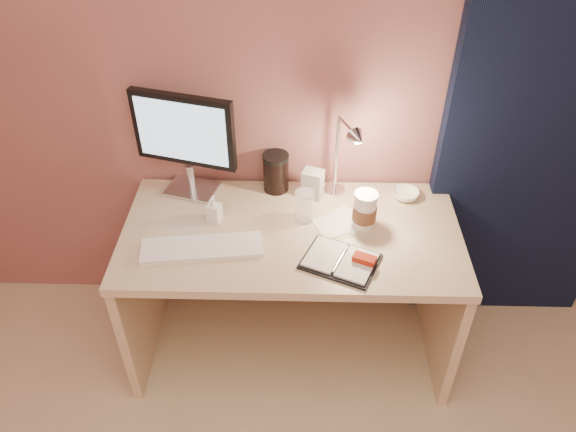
{
  "coord_description": "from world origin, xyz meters",
  "views": [
    {
      "loc": [
        0.03,
        -0.37,
        2.24
      ],
      "look_at": [
        -0.01,
        1.33,
        0.85
      ],
      "focal_mm": 35.0,
      "sensor_mm": 36.0,
      "label": 1
    }
  ],
  "objects_px": {
    "dark_jar": "(276,174)",
    "product_box": "(313,184)",
    "planner": "(342,261)",
    "keyboard": "(202,248)",
    "coffee_cup": "(365,211)",
    "bowl": "(405,194)",
    "desk_lamp": "(328,156)",
    "desk": "(292,258)",
    "monitor": "(185,136)",
    "lotion_bottle": "(214,209)",
    "clear_cup": "(304,206)"
  },
  "relations": [
    {
      "from": "keyboard",
      "to": "desk",
      "type": "bearing_deg",
      "value": 22.1
    },
    {
      "from": "planner",
      "to": "lotion_bottle",
      "type": "distance_m",
      "value": 0.58
    },
    {
      "from": "dark_jar",
      "to": "lotion_bottle",
      "type": "bearing_deg",
      "value": -137.47
    },
    {
      "from": "monitor",
      "to": "planner",
      "type": "relative_size",
      "value": 1.41
    },
    {
      "from": "clear_cup",
      "to": "coffee_cup",
      "type": "bearing_deg",
      "value": -7.05
    },
    {
      "from": "desk",
      "to": "keyboard",
      "type": "distance_m",
      "value": 0.47
    },
    {
      "from": "monitor",
      "to": "planner",
      "type": "height_order",
      "value": "monitor"
    },
    {
      "from": "coffee_cup",
      "to": "dark_jar",
      "type": "relative_size",
      "value": 1.0
    },
    {
      "from": "coffee_cup",
      "to": "planner",
      "type": "bearing_deg",
      "value": -113.23
    },
    {
      "from": "monitor",
      "to": "desk_lamp",
      "type": "bearing_deg",
      "value": 7.21
    },
    {
      "from": "dark_jar",
      "to": "desk_lamp",
      "type": "bearing_deg",
      "value": -26.59
    },
    {
      "from": "monitor",
      "to": "product_box",
      "type": "xyz_separation_m",
      "value": [
        0.54,
        -0.02,
        -0.22
      ]
    },
    {
      "from": "desk_lamp",
      "to": "clear_cup",
      "type": "bearing_deg",
      "value": -156.32
    },
    {
      "from": "bowl",
      "to": "coffee_cup",
      "type": "bearing_deg",
      "value": -136.43
    },
    {
      "from": "lotion_bottle",
      "to": "planner",
      "type": "bearing_deg",
      "value": -25.27
    },
    {
      "from": "keyboard",
      "to": "coffee_cup",
      "type": "distance_m",
      "value": 0.68
    },
    {
      "from": "keyboard",
      "to": "bowl",
      "type": "distance_m",
      "value": 0.93
    },
    {
      "from": "product_box",
      "to": "dark_jar",
      "type": "bearing_deg",
      "value": -177.03
    },
    {
      "from": "monitor",
      "to": "lotion_bottle",
      "type": "relative_size",
      "value": 4.01
    },
    {
      "from": "desk",
      "to": "desk_lamp",
      "type": "relative_size",
      "value": 3.46
    },
    {
      "from": "planner",
      "to": "keyboard",
      "type": "bearing_deg",
      "value": -162.56
    },
    {
      "from": "desk_lamp",
      "to": "planner",
      "type": "bearing_deg",
      "value": -105.29
    },
    {
      "from": "bowl",
      "to": "dark_jar",
      "type": "height_order",
      "value": "dark_jar"
    },
    {
      "from": "keyboard",
      "to": "coffee_cup",
      "type": "relative_size",
      "value": 2.97
    },
    {
      "from": "dark_jar",
      "to": "product_box",
      "type": "height_order",
      "value": "dark_jar"
    },
    {
      "from": "keyboard",
      "to": "desk_lamp",
      "type": "bearing_deg",
      "value": 24.39
    },
    {
      "from": "planner",
      "to": "coffee_cup",
      "type": "bearing_deg",
      "value": 90.38
    },
    {
      "from": "coffee_cup",
      "to": "monitor",
      "type": "bearing_deg",
      "value": 163.68
    },
    {
      "from": "planner",
      "to": "bowl",
      "type": "bearing_deg",
      "value": 78.23
    },
    {
      "from": "monitor",
      "to": "product_box",
      "type": "relative_size",
      "value": 3.65
    },
    {
      "from": "clear_cup",
      "to": "product_box",
      "type": "relative_size",
      "value": 1.07
    },
    {
      "from": "keyboard",
      "to": "clear_cup",
      "type": "distance_m",
      "value": 0.46
    },
    {
      "from": "clear_cup",
      "to": "product_box",
      "type": "bearing_deg",
      "value": 77.29
    },
    {
      "from": "keyboard",
      "to": "clear_cup",
      "type": "xyz_separation_m",
      "value": [
        0.4,
        0.2,
        0.06
      ]
    },
    {
      "from": "desk",
      "to": "dark_jar",
      "type": "relative_size",
      "value": 8.73
    },
    {
      "from": "keyboard",
      "to": "planner",
      "type": "height_order",
      "value": "planner"
    },
    {
      "from": "desk",
      "to": "coffee_cup",
      "type": "relative_size",
      "value": 8.73
    },
    {
      "from": "product_box",
      "to": "desk",
      "type": "bearing_deg",
      "value": -97.71
    },
    {
      "from": "product_box",
      "to": "clear_cup",
      "type": "bearing_deg",
      "value": -82.93
    },
    {
      "from": "coffee_cup",
      "to": "clear_cup",
      "type": "height_order",
      "value": "coffee_cup"
    },
    {
      "from": "bowl",
      "to": "desk_lamp",
      "type": "bearing_deg",
      "value": -170.91
    },
    {
      "from": "clear_cup",
      "to": "monitor",
      "type": "bearing_deg",
      "value": 159.39
    },
    {
      "from": "monitor",
      "to": "coffee_cup",
      "type": "relative_size",
      "value": 2.98
    },
    {
      "from": "planner",
      "to": "desk_lamp",
      "type": "xyz_separation_m",
      "value": [
        -0.05,
        0.37,
        0.24
      ]
    },
    {
      "from": "desk",
      "to": "bowl",
      "type": "xyz_separation_m",
      "value": [
        0.5,
        0.16,
        0.24
      ]
    },
    {
      "from": "keyboard",
      "to": "dark_jar",
      "type": "distance_m",
      "value": 0.5
    },
    {
      "from": "monitor",
      "to": "keyboard",
      "type": "xyz_separation_m",
      "value": [
        0.1,
        -0.39,
        -0.28
      ]
    },
    {
      "from": "desk",
      "to": "planner",
      "type": "relative_size",
      "value": 4.14
    },
    {
      "from": "dark_jar",
      "to": "product_box",
      "type": "distance_m",
      "value": 0.17
    },
    {
      "from": "coffee_cup",
      "to": "lotion_bottle",
      "type": "relative_size",
      "value": 1.35
    }
  ]
}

